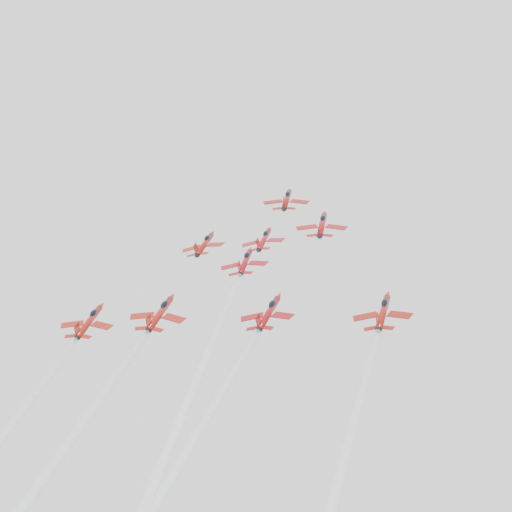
# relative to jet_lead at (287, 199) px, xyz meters

# --- Properties ---
(jet_lead) EXTENTS (10.43, 12.84, 9.76)m
(jet_lead) POSITION_rel_jet_lead_xyz_m (0.00, 0.00, 0.00)
(jet_lead) COLOR maroon
(jet_row2_left) EXTENTS (9.25, 11.39, 8.65)m
(jet_row2_left) POSITION_rel_jet_lead_xyz_m (-13.00, -17.87, -13.28)
(jet_row2_left) COLOR maroon
(jet_row2_center) EXTENTS (8.93, 11.00, 8.35)m
(jet_row2_center) POSITION_rel_jet_lead_xyz_m (-0.78, -17.41, -12.94)
(jet_row2_center) COLOR #AE101B
(jet_row2_right) EXTENTS (10.38, 12.78, 9.71)m
(jet_row2_right) POSITION_rel_jet_lead_xyz_m (10.08, -12.82, -9.52)
(jet_row2_right) COLOR #A70F10
(jet_center) EXTENTS (9.19, 81.07, 60.62)m
(jet_center) POSITION_rel_jet_lead_xyz_m (-2.31, -61.30, -45.60)
(jet_center) COLOR #A00F14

